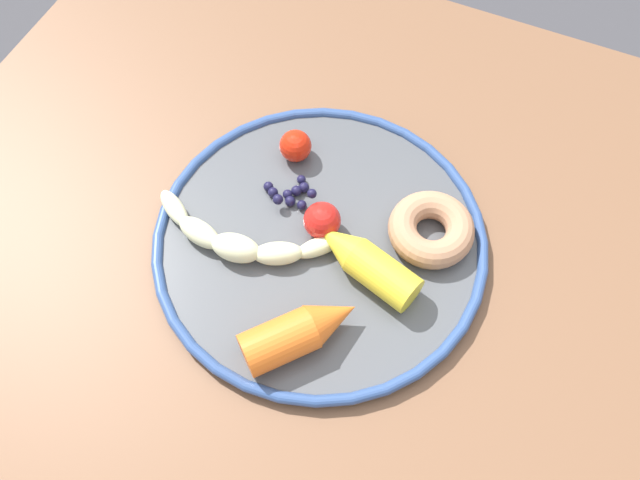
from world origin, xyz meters
TOP-DOWN VIEW (x-y plane):
  - ground_plane at (0.00, 0.00)m, footprint 6.00×6.00m
  - dining_table at (0.00, 0.00)m, footprint 0.99×0.79m
  - plate at (-0.01, -0.02)m, footprint 0.36×0.36m
  - banana at (-0.09, -0.06)m, footprint 0.21×0.08m
  - carrot_orange at (0.01, -0.13)m, footprint 0.11×0.12m
  - carrot_yellow at (0.04, -0.03)m, footprint 0.13×0.07m
  - donut at (0.09, 0.03)m, footprint 0.10×0.10m
  - blueberry_pile at (-0.07, 0.02)m, footprint 0.06×0.05m
  - tomato_near at (-0.02, -0.01)m, footprint 0.04×0.04m
  - tomato_mid at (-0.08, 0.07)m, footprint 0.04×0.04m

SIDE VIEW (x-z plane):
  - ground_plane at x=0.00m, z-range 0.00..0.00m
  - dining_table at x=0.00m, z-range 0.26..0.96m
  - plate at x=-0.01m, z-range 0.71..0.72m
  - blueberry_pile at x=-0.07m, z-range 0.71..0.73m
  - banana at x=-0.09m, z-range 0.71..0.74m
  - donut at x=0.09m, z-range 0.72..0.75m
  - tomato_mid at x=-0.08m, z-range 0.72..0.75m
  - tomato_near at x=-0.02m, z-range 0.72..0.76m
  - carrot_yellow at x=0.04m, z-range 0.72..0.76m
  - carrot_orange at x=0.01m, z-range 0.72..0.76m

